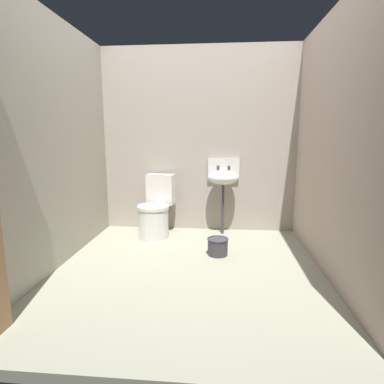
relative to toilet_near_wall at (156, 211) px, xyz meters
name	(u,v)px	position (x,y,z in m)	size (l,w,h in m)	color
ground_plane	(189,270)	(0.53, -0.95, -0.36)	(2.97, 2.99, 0.08)	gray
wall_back	(199,141)	(0.53, 0.40, 0.89)	(2.97, 0.10, 2.43)	#A29589
wall_left	(57,143)	(-0.81, -0.85, 0.89)	(0.10, 2.79, 2.43)	#9F9A89
wall_right	(334,144)	(1.86, -0.85, 0.89)	(0.10, 2.79, 2.43)	tan
toilet_near_wall	(156,211)	(0.00, 0.00, 0.00)	(0.46, 0.64, 0.78)	silver
sink	(223,177)	(0.86, 0.19, 0.43)	(0.42, 0.35, 0.99)	#39353D
bucket	(218,246)	(0.81, -0.60, -0.22)	(0.24, 0.24, 0.19)	#39353D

